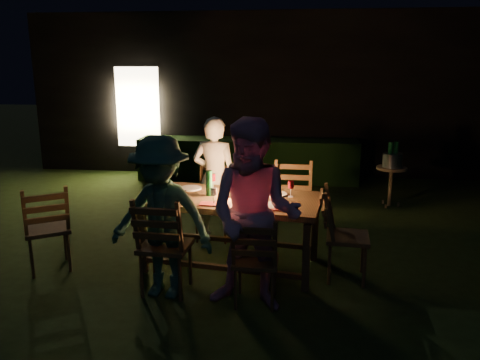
# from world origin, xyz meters

# --- Properties ---
(garden_envelope) EXTENTS (40.00, 40.00, 3.20)m
(garden_envelope) POSITION_xyz_m (-0.01, 6.15, 1.58)
(garden_envelope) COLOR black
(garden_envelope) RESTS_ON ground
(dining_table) EXTENTS (2.03, 1.21, 0.80)m
(dining_table) POSITION_xyz_m (-0.27, -0.29, 0.72)
(dining_table) COLOR #4E2E1A
(dining_table) RESTS_ON ground
(chair_near_left) EXTENTS (0.49, 0.52, 1.04)m
(chair_near_left) POSITION_xyz_m (-0.82, -0.99, 0.32)
(chair_near_left) COLOR #4E2E1A
(chair_near_left) RESTS_ON ground
(chair_near_right) EXTENTS (0.41, 0.45, 0.92)m
(chair_near_right) POSITION_xyz_m (0.07, -1.12, 0.28)
(chair_near_right) COLOR #4E2E1A
(chair_near_right) RESTS_ON ground
(chair_far_left) EXTENTS (0.46, 0.49, 0.99)m
(chair_far_left) POSITION_xyz_m (-0.60, 0.53, 0.30)
(chair_far_left) COLOR #4E2E1A
(chair_far_left) RESTS_ON ground
(chair_far_right) EXTENTS (0.49, 0.53, 1.07)m
(chair_far_right) POSITION_xyz_m (0.39, 0.39, 0.32)
(chair_far_right) COLOR #4E2E1A
(chair_far_right) RESTS_ON ground
(chair_end) EXTENTS (0.52, 0.48, 1.00)m
(chair_end) POSITION_xyz_m (0.95, -0.47, 0.30)
(chair_end) COLOR #4E2E1A
(chair_end) RESTS_ON ground
(chair_spare) EXTENTS (0.64, 0.65, 1.01)m
(chair_spare) POSITION_xyz_m (-2.22, -0.63, 0.31)
(chair_spare) COLOR #4E2E1A
(chair_spare) RESTS_ON ground
(person_house_side) EXTENTS (0.62, 0.45, 1.57)m
(person_house_side) POSITION_xyz_m (-0.60, 0.58, 0.79)
(person_house_side) COLOR white
(person_house_side) RESTS_ON ground
(person_opp_right) EXTENTS (0.94, 0.78, 1.76)m
(person_opp_right) POSITION_xyz_m (0.06, -1.17, 0.88)
(person_opp_right) COLOR #D894B6
(person_opp_right) RESTS_ON ground
(person_opp_left) EXTENTS (1.09, 0.72, 1.57)m
(person_opp_left) POSITION_xyz_m (-0.83, -1.04, 0.78)
(person_opp_left) COLOR #2F5F49
(person_opp_left) RESTS_ON ground
(lantern) EXTENTS (0.16, 0.16, 0.35)m
(lantern) POSITION_xyz_m (-0.21, -0.25, 0.95)
(lantern) COLOR white
(lantern) RESTS_ON dining_table
(plate_far_left) EXTENTS (0.25, 0.25, 0.01)m
(plate_far_left) POSITION_xyz_m (-0.78, 0.00, 0.80)
(plate_far_left) COLOR white
(plate_far_left) RESTS_ON dining_table
(plate_near_left) EXTENTS (0.25, 0.25, 0.01)m
(plate_near_left) POSITION_xyz_m (-0.84, -0.43, 0.80)
(plate_near_left) COLOR white
(plate_near_left) RESTS_ON dining_table
(plate_far_right) EXTENTS (0.25, 0.25, 0.01)m
(plate_far_right) POSITION_xyz_m (0.21, -0.14, 0.80)
(plate_far_right) COLOR white
(plate_far_right) RESTS_ON dining_table
(plate_near_right) EXTENTS (0.25, 0.25, 0.01)m
(plate_near_right) POSITION_xyz_m (0.15, -0.57, 0.80)
(plate_near_right) COLOR white
(plate_near_right) RESTS_ON dining_table
(wineglass_a) EXTENTS (0.06, 0.06, 0.18)m
(wineglass_a) POSITION_xyz_m (-0.52, 0.03, 0.88)
(wineglass_a) COLOR #59070F
(wineglass_a) RESTS_ON dining_table
(wineglass_b) EXTENTS (0.06, 0.06, 0.18)m
(wineglass_b) POSITION_xyz_m (-1.00, -0.31, 0.88)
(wineglass_b) COLOR #59070F
(wineglass_b) RESTS_ON dining_table
(wineglass_c) EXTENTS (0.06, 0.06, 0.18)m
(wineglass_c) POSITION_xyz_m (-0.01, -0.61, 0.88)
(wineglass_c) COLOR #59070F
(wineglass_c) RESTS_ON dining_table
(wineglass_d) EXTENTS (0.06, 0.06, 0.18)m
(wineglass_d) POSITION_xyz_m (0.37, -0.20, 0.88)
(wineglass_d) COLOR #59070F
(wineglass_d) RESTS_ON dining_table
(wineglass_e) EXTENTS (0.06, 0.06, 0.18)m
(wineglass_e) POSITION_xyz_m (-0.41, -0.57, 0.88)
(wineglass_e) COLOR silver
(wineglass_e) RESTS_ON dining_table
(bottle_table) EXTENTS (0.07, 0.07, 0.28)m
(bottle_table) POSITION_xyz_m (-0.51, -0.26, 0.94)
(bottle_table) COLOR #0F471E
(bottle_table) RESTS_ON dining_table
(napkin_left) EXTENTS (0.18, 0.14, 0.01)m
(napkin_left) POSITION_xyz_m (-0.46, -0.59, 0.80)
(napkin_left) COLOR red
(napkin_left) RESTS_ON dining_table
(napkin_right) EXTENTS (0.18, 0.14, 0.01)m
(napkin_right) POSITION_xyz_m (0.23, -0.67, 0.80)
(napkin_right) COLOR red
(napkin_right) RESTS_ON dining_table
(phone) EXTENTS (0.14, 0.07, 0.01)m
(phone) POSITION_xyz_m (-0.92, -0.50, 0.80)
(phone) COLOR black
(phone) RESTS_ON dining_table
(side_table) EXTENTS (0.47, 0.47, 0.63)m
(side_table) POSITION_xyz_m (1.92, 2.26, 0.56)
(side_table) COLOR olive
(side_table) RESTS_ON ground
(ice_bucket) EXTENTS (0.30, 0.30, 0.22)m
(ice_bucket) POSITION_xyz_m (1.92, 2.26, 0.74)
(ice_bucket) COLOR #A5A8AD
(ice_bucket) RESTS_ON side_table
(bottle_bucket_a) EXTENTS (0.07, 0.07, 0.32)m
(bottle_bucket_a) POSITION_xyz_m (1.87, 2.22, 0.79)
(bottle_bucket_a) COLOR #0F471E
(bottle_bucket_a) RESTS_ON side_table
(bottle_bucket_b) EXTENTS (0.07, 0.07, 0.32)m
(bottle_bucket_b) POSITION_xyz_m (1.97, 2.30, 0.79)
(bottle_bucket_b) COLOR #0F471E
(bottle_bucket_b) RESTS_ON side_table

